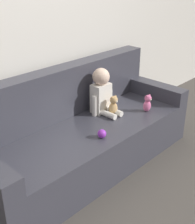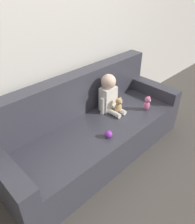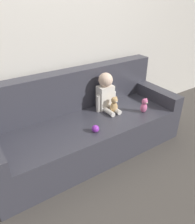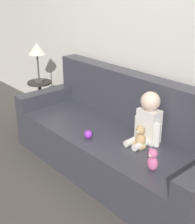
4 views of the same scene
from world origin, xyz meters
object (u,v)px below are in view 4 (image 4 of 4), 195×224
object	(u,v)px
person_baby	(148,119)
plush_toy_side	(153,160)
couch	(117,140)
teddy_bear_brown	(140,137)
side_table	(38,62)
toy_ball	(88,134)

from	to	relation	value
person_baby	plush_toy_side	xyz separation A→B (m)	(0.32, -0.32, -0.12)
couch	person_baby	world-z (taller)	couch
plush_toy_side	person_baby	bearing A→B (deg)	135.22
couch	teddy_bear_brown	bearing A→B (deg)	-13.73
teddy_bear_brown	plush_toy_side	world-z (taller)	teddy_bear_brown
plush_toy_side	side_table	size ratio (longest dim) A/B	0.17
person_baby	toy_ball	distance (m)	0.54
person_baby	couch	bearing A→B (deg)	-172.84
teddy_bear_brown	toy_ball	xyz separation A→B (m)	(-0.41, -0.22, -0.05)
teddy_bear_brown	toy_ball	world-z (taller)	teddy_bear_brown
couch	side_table	xyz separation A→B (m)	(-1.40, 0.02, 0.48)
plush_toy_side	side_table	bearing A→B (deg)	171.62
couch	plush_toy_side	bearing A→B (deg)	-23.58
plush_toy_side	toy_ball	xyz separation A→B (m)	(-0.70, -0.03, -0.05)
person_baby	plush_toy_side	size ratio (longest dim) A/B	2.53
teddy_bear_brown	plush_toy_side	size ratio (longest dim) A/B	1.11
toy_ball	person_baby	bearing A→B (deg)	42.93
couch	plush_toy_side	world-z (taller)	couch
couch	plush_toy_side	xyz separation A→B (m)	(0.64, -0.28, 0.19)
couch	toy_ball	bearing A→B (deg)	-100.59
person_baby	plush_toy_side	world-z (taller)	person_baby
person_baby	side_table	size ratio (longest dim) A/B	0.44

